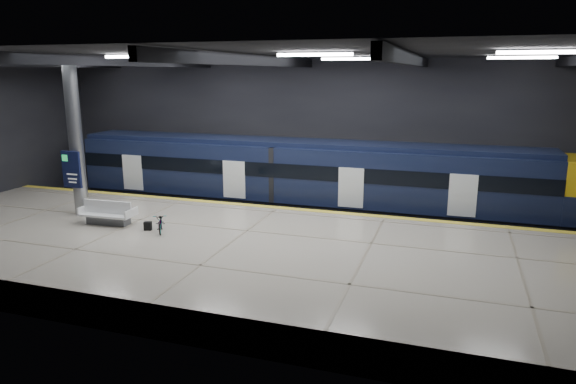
% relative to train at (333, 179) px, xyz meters
% --- Properties ---
extents(ground, '(30.00, 30.00, 0.00)m').
position_rel_train_xyz_m(ground, '(-1.97, -5.50, -2.06)').
color(ground, black).
rests_on(ground, ground).
extents(room_shell, '(30.10, 16.10, 8.05)m').
position_rel_train_xyz_m(room_shell, '(-1.97, -5.49, 3.66)').
color(room_shell, black).
rests_on(room_shell, ground).
extents(platform, '(30.00, 11.00, 1.10)m').
position_rel_train_xyz_m(platform, '(-1.97, -8.00, -1.51)').
color(platform, '#BDB1A0').
rests_on(platform, ground).
extents(safety_strip, '(30.00, 0.40, 0.01)m').
position_rel_train_xyz_m(safety_strip, '(-1.97, -2.75, -0.95)').
color(safety_strip, yellow).
rests_on(safety_strip, platform).
extents(rails, '(30.00, 1.52, 0.16)m').
position_rel_train_xyz_m(rails, '(-1.97, 0.00, -1.98)').
color(rails, gray).
rests_on(rails, ground).
extents(train, '(29.40, 2.84, 3.79)m').
position_rel_train_xyz_m(train, '(0.00, 0.00, 0.00)').
color(train, black).
rests_on(train, ground).
extents(bench, '(2.33, 1.05, 1.01)m').
position_rel_train_xyz_m(bench, '(-7.82, -7.49, -0.60)').
color(bench, '#595B60').
rests_on(bench, platform).
extents(bicycle, '(1.16, 1.51, 0.76)m').
position_rel_train_xyz_m(bicycle, '(-5.19, -7.70, -0.58)').
color(bicycle, '#99999E').
rests_on(bicycle, platform).
extents(pannier_bag, '(0.34, 0.25, 0.35)m').
position_rel_train_xyz_m(pannier_bag, '(-5.79, -7.70, -0.78)').
color(pannier_bag, black).
rests_on(pannier_bag, platform).
extents(info_column, '(0.90, 0.78, 6.90)m').
position_rel_train_xyz_m(info_column, '(-9.97, -6.52, 2.40)').
color(info_column, '#9EA0A5').
rests_on(info_column, platform).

